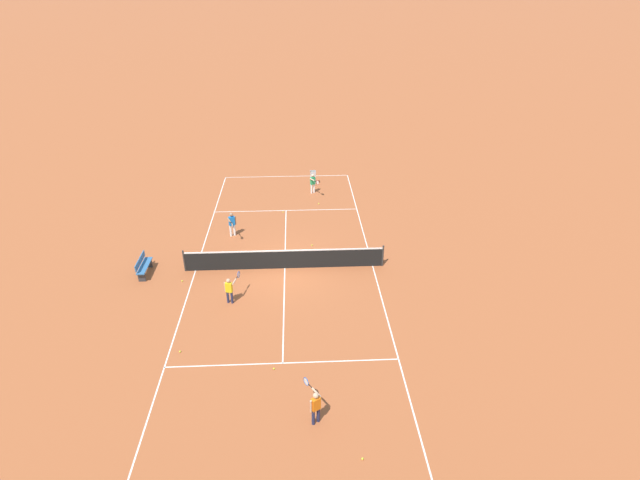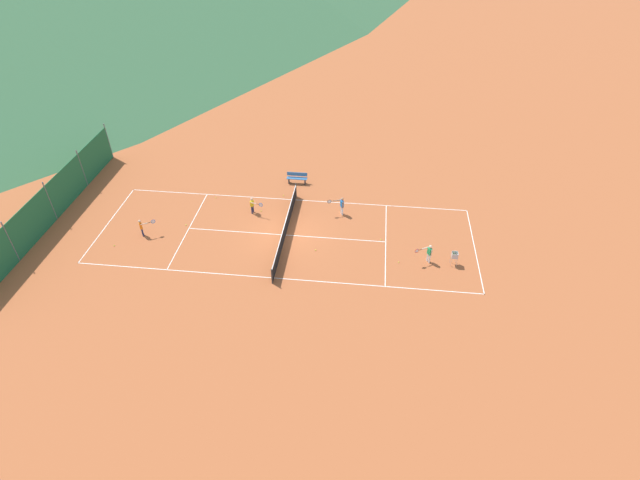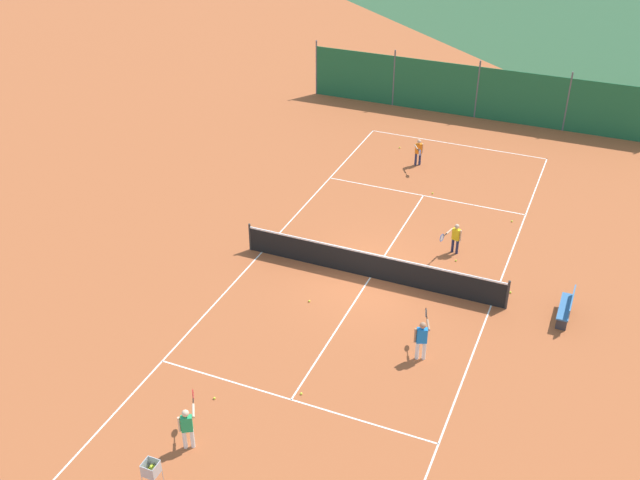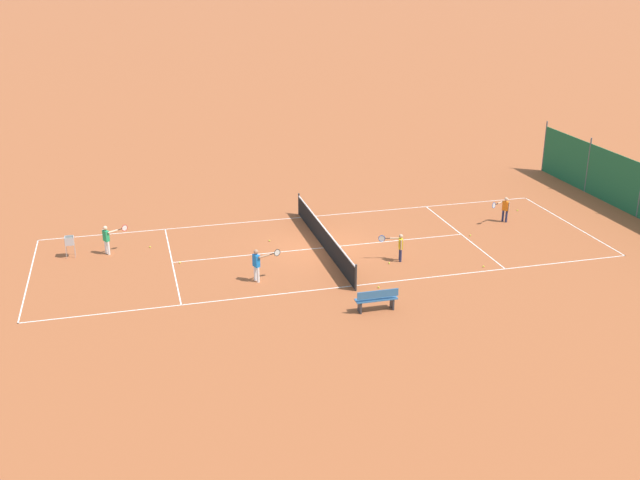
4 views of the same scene
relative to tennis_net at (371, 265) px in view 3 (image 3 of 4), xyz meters
name	(u,v)px [view 3 (image 3 of 4)]	position (x,y,z in m)	size (l,w,h in m)	color
ground_plane	(370,277)	(0.00, 0.00, -0.50)	(600.00, 600.00, 0.00)	#A8542D
court_line_markings	(370,277)	(0.00, 0.00, -0.50)	(8.25, 23.85, 0.01)	white
tennis_net	(371,265)	(0.00, 0.00, 0.00)	(9.18, 0.08, 1.06)	#2D2D2D
windscreen_fence_far	(477,92)	(0.00, 15.50, 0.81)	(17.28, 0.08, 2.90)	#1E6038
player_near_baseline	(422,337)	(2.72, -3.36, 0.26)	(0.42, 1.11, 1.31)	white
player_near_service	(455,237)	(2.20, 2.59, 0.18)	(0.58, 0.94, 1.17)	#23284C
player_far_service	(187,425)	(-1.66, -8.89, 0.23)	(0.53, 1.05, 1.25)	white
player_far_baseline	(419,151)	(-1.03, 9.03, 0.20)	(0.52, 1.02, 1.20)	#23284C
tennis_ball_mid_court	(510,292)	(4.53, 0.91, -0.47)	(0.07, 0.07, 0.07)	#CCE033
tennis_ball_alley_right	(512,221)	(3.71, 5.64, -0.47)	(0.07, 0.07, 0.07)	#CCE033
tennis_ball_far_corner	(432,193)	(0.30, 6.69, -0.47)	(0.07, 0.07, 0.07)	#CCE033
tennis_ball_alley_left	(301,394)	(0.17, -6.11, -0.47)	(0.07, 0.07, 0.07)	#CCE033
tennis_ball_by_net_left	(309,301)	(-1.34, -2.10, -0.47)	(0.07, 0.07, 0.07)	#CCE033
tennis_ball_near_corner	(456,261)	(2.42, 2.10, -0.47)	(0.07, 0.07, 0.07)	#CCE033
tennis_ball_by_net_right	(214,398)	(-1.93, -7.19, -0.47)	(0.07, 0.07, 0.07)	#CCE033
tennis_ball_service_box	(400,148)	(-2.30, 10.45, -0.47)	(0.07, 0.07, 0.07)	#CCE033
ball_hopper	(152,470)	(-1.71, -10.39, 0.16)	(0.36, 0.36, 0.89)	#B7B7BC
courtside_bench	(567,307)	(6.34, 0.20, -0.05)	(0.36, 1.50, 0.84)	#336699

